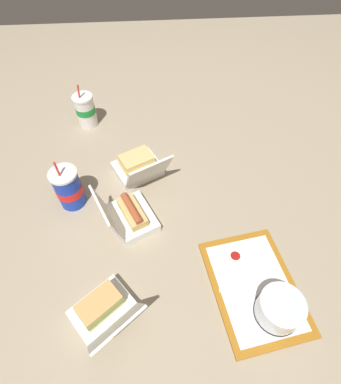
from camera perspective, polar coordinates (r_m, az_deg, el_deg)
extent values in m
plane|color=gray|center=(1.19, -0.38, -0.74)|extent=(3.20, 3.20, 0.00)
cube|color=#A56619|center=(1.04, 15.60, -16.99)|extent=(0.41, 0.31, 0.01)
cube|color=white|center=(1.03, 15.68, -16.86)|extent=(0.36, 0.27, 0.00)
cylinder|color=black|center=(1.02, 19.42, -20.85)|extent=(0.13, 0.13, 0.01)
cylinder|color=beige|center=(0.99, 19.94, -20.28)|extent=(0.10, 0.10, 0.06)
cylinder|color=silver|center=(0.98, 20.11, -20.09)|extent=(0.13, 0.13, 0.08)
cylinder|color=white|center=(1.04, 12.14, -12.10)|extent=(0.04, 0.04, 0.02)
cylinder|color=#9E140F|center=(1.03, 12.24, -11.85)|extent=(0.03, 0.03, 0.01)
cube|color=white|center=(1.02, 11.99, -15.59)|extent=(0.11, 0.11, 0.00)
cube|color=white|center=(1.08, 17.06, -11.56)|extent=(0.11, 0.05, 0.00)
cube|color=white|center=(1.11, -7.12, -4.84)|extent=(0.22, 0.20, 0.04)
cube|color=white|center=(1.03, -12.02, -4.16)|extent=(0.18, 0.11, 0.13)
cube|color=tan|center=(1.08, -7.30, -3.81)|extent=(0.15, 0.12, 0.03)
cylinder|color=#9E4728|center=(1.06, -7.43, -3.09)|extent=(0.13, 0.08, 0.03)
cylinder|color=yellow|center=(1.06, -7.48, -2.81)|extent=(0.11, 0.05, 0.01)
cube|color=white|center=(0.99, -12.83, -20.99)|extent=(0.20, 0.21, 0.04)
cube|color=white|center=(0.89, -10.22, -23.95)|extent=(0.15, 0.17, 0.11)
cube|color=tan|center=(0.96, -13.17, -20.46)|extent=(0.13, 0.14, 0.02)
cube|color=#4C933D|center=(0.94, -13.35, -20.16)|extent=(0.14, 0.14, 0.01)
cube|color=tan|center=(0.93, -13.55, -19.86)|extent=(0.13, 0.14, 0.02)
cube|color=white|center=(1.26, -6.27, 4.45)|extent=(0.21, 0.23, 0.04)
cube|color=white|center=(1.13, -4.17, 3.91)|extent=(0.14, 0.19, 0.14)
cube|color=#DBB770|center=(1.24, -6.39, 5.39)|extent=(0.13, 0.15, 0.02)
cube|color=#E5C651|center=(1.23, -6.46, 5.90)|extent=(0.14, 0.16, 0.01)
cube|color=#DBB770|center=(1.22, -6.52, 6.42)|extent=(0.13, 0.15, 0.02)
cylinder|color=white|center=(1.50, -15.80, 14.52)|extent=(0.09, 0.09, 0.15)
cylinder|color=#198C33|center=(1.49, -15.91, 14.92)|extent=(0.09, 0.09, 0.03)
cylinder|color=white|center=(1.46, -16.48, 16.90)|extent=(0.09, 0.09, 0.01)
cylinder|color=red|center=(1.44, -17.11, 17.85)|extent=(0.01, 0.01, 0.06)
cylinder|color=#1938B7|center=(1.17, -18.79, 0.51)|extent=(0.10, 0.10, 0.16)
cylinder|color=red|center=(1.17, -18.76, 0.43)|extent=(0.10, 0.10, 0.03)
cylinder|color=white|center=(1.11, -19.90, 3.21)|extent=(0.10, 0.10, 0.01)
cylinder|color=red|center=(1.08, -20.82, 4.11)|extent=(0.01, 0.01, 0.06)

